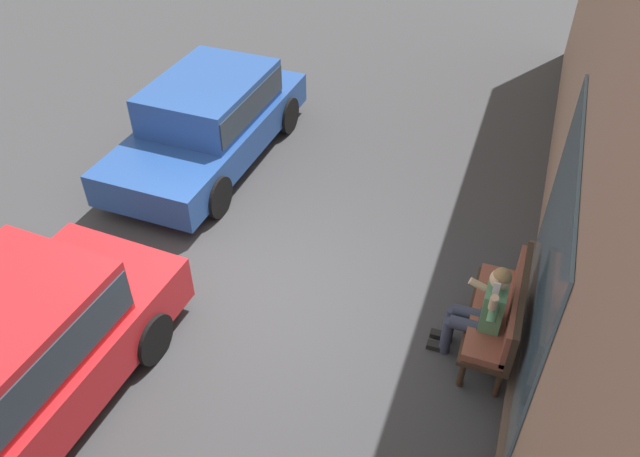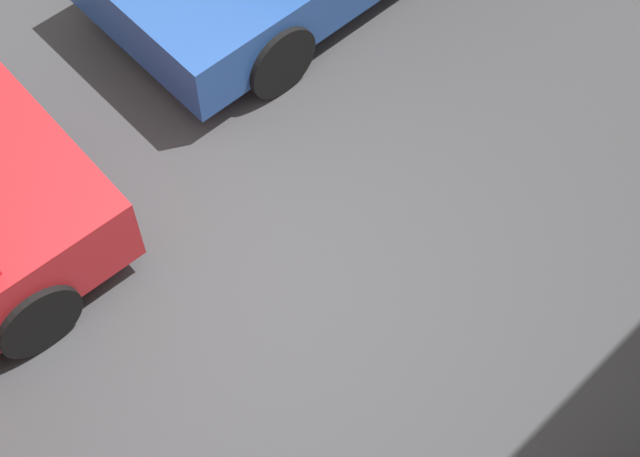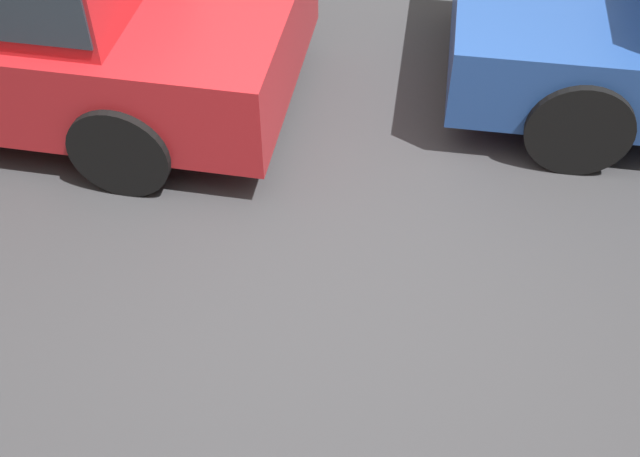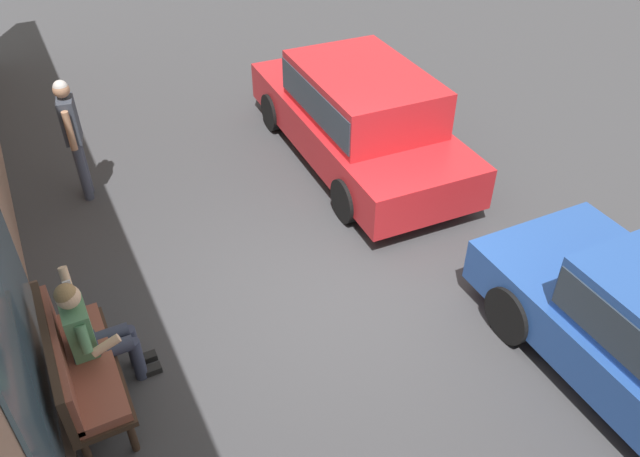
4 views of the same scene
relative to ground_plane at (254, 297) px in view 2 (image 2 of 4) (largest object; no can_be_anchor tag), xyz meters
name	(u,v)px [view 2 (image 2 of 4)]	position (x,y,z in m)	size (l,w,h in m)	color
ground_plane	(254,297)	(0.00, 0.00, 0.00)	(60.00, 60.00, 0.00)	#38383A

